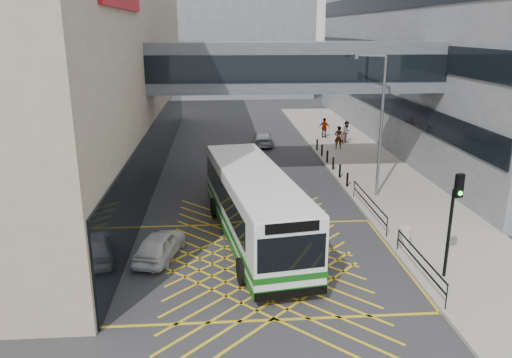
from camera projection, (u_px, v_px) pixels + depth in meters
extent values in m
plane|color=#333335|center=(263.00, 262.00, 21.72)|extent=(120.00, 120.00, 0.00)
cube|color=black|center=(161.00, 141.00, 35.99)|extent=(0.10, 41.50, 4.00)
cube|color=black|center=(373.00, 96.00, 44.33)|extent=(0.10, 43.50, 1.60)
cube|color=black|center=(376.00, 50.00, 43.18)|extent=(0.10, 43.50, 1.60)
cube|color=black|center=(380.00, 1.00, 42.02)|extent=(0.10, 43.50, 1.60)
cube|color=slate|center=(216.00, 34.00, 76.26)|extent=(28.00, 16.00, 18.00)
cube|color=#4C5157|center=(294.00, 66.00, 31.23)|extent=(20.00, 4.00, 3.00)
cube|color=black|center=(299.00, 69.00, 29.30)|extent=(19.50, 0.06, 1.60)
cube|color=black|center=(290.00, 64.00, 33.15)|extent=(19.50, 0.06, 1.60)
cube|color=gray|center=(367.00, 166.00, 36.66)|extent=(6.00, 54.00, 0.16)
cube|color=gold|center=(263.00, 262.00, 21.72)|extent=(12.00, 9.00, 0.01)
cube|color=white|center=(254.00, 204.00, 23.36)|extent=(4.54, 12.36, 2.97)
cube|color=#105414|center=(254.00, 230.00, 23.73)|extent=(4.59, 12.41, 0.37)
cube|color=#105414|center=(254.00, 219.00, 23.57)|extent=(4.62, 12.42, 0.24)
cube|color=black|center=(251.00, 192.00, 23.86)|extent=(4.38, 10.85, 1.15)
cube|color=black|center=(292.00, 253.00, 17.66)|extent=(2.51, 0.47, 1.32)
cube|color=black|center=(292.00, 227.00, 17.36)|extent=(1.97, 0.36, 0.38)
cube|color=white|center=(254.00, 174.00, 22.93)|extent=(4.51, 12.25, 0.11)
cube|color=black|center=(291.00, 293.00, 18.10)|extent=(2.73, 0.52, 0.33)
cube|color=black|center=(231.00, 192.00, 29.38)|extent=(2.73, 0.52, 0.33)
cylinder|color=black|center=(242.00, 271.00, 19.75)|extent=(0.47, 1.13, 1.10)
cylinder|color=black|center=(309.00, 264.00, 20.35)|extent=(0.47, 1.13, 1.10)
cylinder|color=black|center=(214.00, 208.00, 26.72)|extent=(0.47, 1.13, 1.10)
cylinder|color=black|center=(265.00, 204.00, 27.32)|extent=(0.47, 1.13, 1.10)
imported|color=silver|center=(160.00, 245.00, 21.99)|extent=(2.54, 4.21, 1.25)
imported|color=black|center=(228.00, 181.00, 31.21)|extent=(1.77, 4.23, 1.31)
imported|color=#9EA1A7|center=(263.00, 138.00, 43.43)|extent=(1.89, 4.15, 1.27)
cylinder|color=black|center=(449.00, 234.00, 19.68)|extent=(0.16, 0.16, 3.69)
cube|color=black|center=(459.00, 186.00, 18.86)|extent=(0.34, 0.27, 0.92)
sphere|color=#19E533|center=(460.00, 193.00, 18.84)|extent=(0.21, 0.21, 0.17)
cylinder|color=slate|center=(381.00, 128.00, 28.85)|extent=(0.22, 0.22, 8.17)
cube|color=slate|center=(371.00, 55.00, 27.94)|extent=(1.53, 0.77, 0.10)
cylinder|color=slate|center=(357.00, 57.00, 28.23)|extent=(0.38, 0.38, 0.26)
cylinder|color=#ADA89E|center=(404.00, 237.00, 22.86)|extent=(0.53, 0.53, 0.91)
cube|color=black|center=(420.00, 254.00, 19.93)|extent=(0.05, 5.00, 0.05)
cube|color=black|center=(419.00, 264.00, 20.05)|extent=(0.05, 5.00, 0.05)
cube|color=black|center=(369.00, 198.00, 26.61)|extent=(0.05, 6.00, 0.05)
cube|color=black|center=(369.00, 205.00, 26.73)|extent=(0.05, 6.00, 0.05)
cylinder|color=black|center=(447.00, 297.00, 17.67)|extent=(0.04, 0.04, 1.00)
cylinder|color=black|center=(398.00, 240.00, 22.45)|extent=(0.04, 0.04, 1.00)
cylinder|color=black|center=(387.00, 227.00, 23.88)|extent=(0.04, 0.04, 1.00)
cylinder|color=black|center=(354.00, 189.00, 29.61)|extent=(0.04, 0.04, 1.00)
cylinder|color=black|center=(347.00, 180.00, 31.54)|extent=(0.14, 0.14, 0.90)
cylinder|color=black|center=(340.00, 171.00, 33.45)|extent=(0.14, 0.14, 0.90)
cylinder|color=black|center=(333.00, 163.00, 35.36)|extent=(0.14, 0.14, 0.90)
cylinder|color=black|center=(327.00, 156.00, 37.27)|extent=(0.14, 0.14, 0.90)
cylinder|color=black|center=(322.00, 150.00, 39.18)|extent=(0.14, 0.14, 0.90)
cylinder|color=black|center=(317.00, 145.00, 41.09)|extent=(0.14, 0.14, 0.90)
imported|color=gray|center=(338.00, 138.00, 41.33)|extent=(0.80, 0.61, 1.91)
imported|color=gray|center=(347.00, 132.00, 43.46)|extent=(1.06, 1.04, 1.92)
imported|color=gray|center=(324.00, 128.00, 45.68)|extent=(1.17, 1.02, 1.80)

